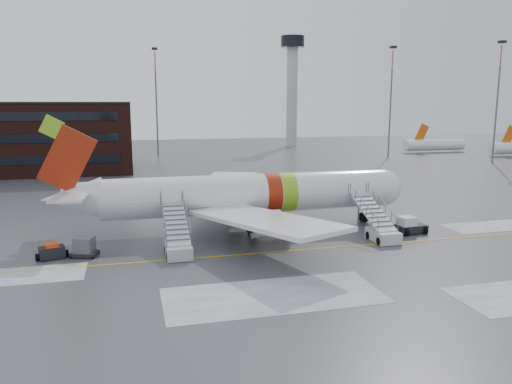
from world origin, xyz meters
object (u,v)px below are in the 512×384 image
object	(u,v)px
airstair_aft	(177,241)
uld_container	(85,247)
baggage_tractor	(52,252)
airliner	(241,195)
pushback_tug	(409,226)
airstair_fwd	(379,228)

from	to	relation	value
airstair_aft	uld_container	xyz separation A→B (m)	(-7.28, 1.15, -0.32)
uld_container	baggage_tractor	bearing A→B (deg)	179.17
uld_container	airliner	bearing A→B (deg)	20.93
pushback_tug	baggage_tractor	world-z (taller)	pushback_tug
uld_container	baggage_tractor	xyz separation A→B (m)	(-2.46, 0.04, -0.21)
airstair_fwd	uld_container	size ratio (longest dim) A/B	3.35
baggage_tractor	airstair_aft	bearing A→B (deg)	-6.92
airliner	airstair_aft	xyz separation A→B (m)	(-6.82, -6.54, -2.35)
airstair_fwd	baggage_tractor	size ratio (longest dim) A/B	3.00
baggage_tractor	pushback_tug	bearing A→B (deg)	-0.09
airstair_fwd	pushback_tug	xyz separation A→B (m)	(3.75, 1.13, -0.35)
airstair_fwd	baggage_tractor	distance (m)	27.84
uld_container	baggage_tractor	world-z (taller)	uld_container
airstair_fwd	baggage_tractor	bearing A→B (deg)	177.57
airliner	uld_container	size ratio (longest dim) A/B	15.24
airliner	airstair_fwd	bearing A→B (deg)	-30.14
airstair_fwd	uld_container	xyz separation A→B (m)	(-25.35, 1.15, -0.32)
airliner	uld_container	world-z (taller)	airliner
pushback_tug	uld_container	world-z (taller)	pushback_tug
airstair_fwd	airliner	bearing A→B (deg)	149.86
airstair_aft	pushback_tug	distance (m)	21.85
airstair_aft	baggage_tractor	distance (m)	9.82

